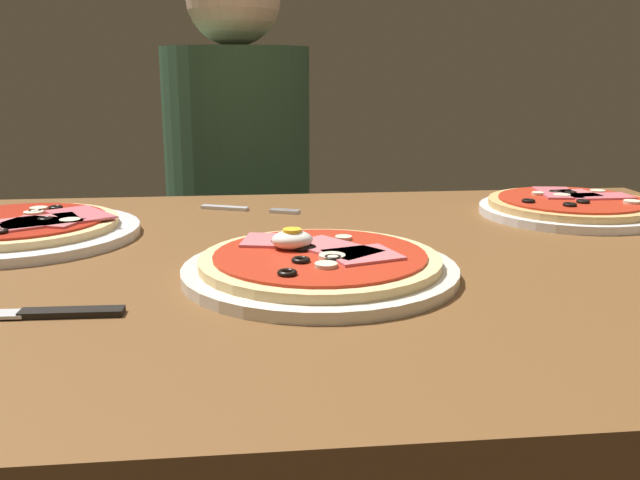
% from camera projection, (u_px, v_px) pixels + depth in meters
% --- Properties ---
extents(dining_table, '(1.20, 0.83, 0.73)m').
position_uv_depth(dining_table, '(322.00, 348.00, 0.83)').
color(dining_table, brown).
rests_on(dining_table, ground).
extents(pizza_foreground, '(0.29, 0.29, 0.05)m').
position_uv_depth(pizza_foreground, '(320.00, 265.00, 0.73)').
color(pizza_foreground, silver).
rests_on(pizza_foreground, dining_table).
extents(pizza_across_left, '(0.27, 0.27, 0.03)m').
position_uv_depth(pizza_across_left, '(571.00, 207.00, 1.03)').
color(pizza_across_left, white).
rests_on(pizza_across_left, dining_table).
extents(pizza_across_right, '(0.30, 0.30, 0.03)m').
position_uv_depth(pizza_across_right, '(20.00, 229.00, 0.89)').
color(pizza_across_right, white).
rests_on(pizza_across_right, dining_table).
extents(fork, '(0.15, 0.07, 0.00)m').
position_uv_depth(fork, '(242.00, 209.00, 1.06)').
color(fork, silver).
rests_on(fork, dining_table).
extents(knife, '(0.20, 0.02, 0.01)m').
position_uv_depth(knife, '(27.00, 314.00, 0.61)').
color(knife, silver).
rests_on(knife, dining_table).
extents(diner_person, '(0.32, 0.32, 1.18)m').
position_uv_depth(diner_person, '(240.00, 237.00, 1.59)').
color(diner_person, black).
rests_on(diner_person, ground).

